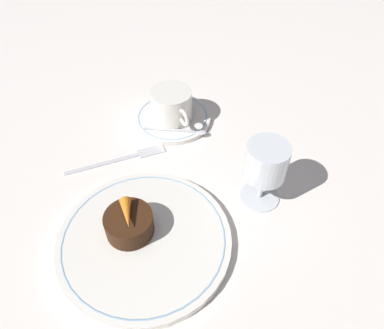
{
  "coord_description": "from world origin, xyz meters",
  "views": [
    {
      "loc": [
        0.3,
        -0.12,
        0.5
      ],
      "look_at": [
        -0.08,
        0.09,
        0.04
      ],
      "focal_mm": 35.0,
      "sensor_mm": 36.0,
      "label": 1
    }
  ],
  "objects_px": {
    "dinner_plate": "(143,238)",
    "coffee_cup": "(172,105)",
    "wine_glass": "(266,165)",
    "dessert_cake": "(129,224)",
    "fork": "(127,157)"
  },
  "relations": [
    {
      "from": "dinner_plate",
      "to": "coffee_cup",
      "type": "bearing_deg",
      "value": 143.29
    },
    {
      "from": "wine_glass",
      "to": "dessert_cake",
      "type": "distance_m",
      "value": 0.23
    },
    {
      "from": "wine_glass",
      "to": "dessert_cake",
      "type": "relative_size",
      "value": 1.61
    },
    {
      "from": "dessert_cake",
      "to": "coffee_cup",
      "type": "bearing_deg",
      "value": 138.98
    },
    {
      "from": "wine_glass",
      "to": "dessert_cake",
      "type": "bearing_deg",
      "value": -99.78
    },
    {
      "from": "fork",
      "to": "dessert_cake",
      "type": "xyz_separation_m",
      "value": [
        0.16,
        -0.06,
        0.03
      ]
    },
    {
      "from": "dinner_plate",
      "to": "coffee_cup",
      "type": "relative_size",
      "value": 2.47
    },
    {
      "from": "coffee_cup",
      "to": "wine_glass",
      "type": "bearing_deg",
      "value": 8.25
    },
    {
      "from": "wine_glass",
      "to": "fork",
      "type": "xyz_separation_m",
      "value": [
        -0.2,
        -0.16,
        -0.08
      ]
    },
    {
      "from": "coffee_cup",
      "to": "fork",
      "type": "bearing_deg",
      "value": -67.5
    },
    {
      "from": "coffee_cup",
      "to": "dessert_cake",
      "type": "height_order",
      "value": "coffee_cup"
    },
    {
      "from": "coffee_cup",
      "to": "wine_glass",
      "type": "relative_size",
      "value": 0.91
    },
    {
      "from": "coffee_cup",
      "to": "fork",
      "type": "xyz_separation_m",
      "value": [
        0.05,
        -0.12,
        -0.04
      ]
    },
    {
      "from": "coffee_cup",
      "to": "fork",
      "type": "height_order",
      "value": "coffee_cup"
    },
    {
      "from": "dinner_plate",
      "to": "wine_glass",
      "type": "xyz_separation_m",
      "value": [
        0.02,
        0.21,
        0.07
      ]
    }
  ]
}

